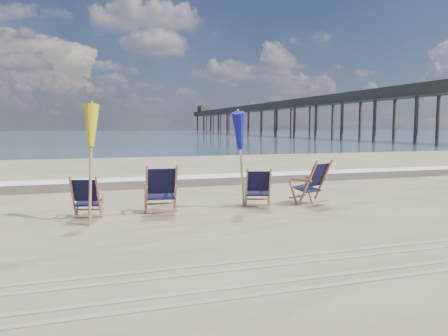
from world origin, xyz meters
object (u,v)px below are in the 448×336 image
object	(u,v)px
beach_chair_1	(176,189)
fishing_pier	(288,114)
beach_chair_0	(98,197)
beach_chair_3	(323,181)
umbrella_blue	(241,134)
beach_chair_2	(270,188)
umbrella_yellow	(89,130)

from	to	relation	value
beach_chair_1	fishing_pier	distance (m)	82.70
beach_chair_0	beach_chair_3	bearing A→B (deg)	-163.87
umbrella_blue	fishing_pier	distance (m)	81.69
beach_chair_3	beach_chair_1	bearing A→B (deg)	-22.70
beach_chair_0	umbrella_blue	bearing A→B (deg)	-161.17
beach_chair_0	beach_chair_2	xyz separation A→B (m)	(3.85, 0.05, 0.02)
beach_chair_2	umbrella_yellow	size ratio (longest dim) A/B	0.41
umbrella_blue	beach_chair_3	bearing A→B (deg)	-2.36
beach_chair_1	umbrella_yellow	size ratio (longest dim) A/B	0.47
fishing_pier	beach_chair_0	bearing A→B (deg)	-119.44
beach_chair_3	umbrella_yellow	bearing A→B (deg)	-20.34
beach_chair_2	beach_chair_3	size ratio (longest dim) A/B	0.87
beach_chair_2	fishing_pier	xyz separation A→B (m)	(37.14, 72.58, 4.17)
beach_chair_3	fishing_pier	distance (m)	80.86
beach_chair_1	umbrella_yellow	distance (m)	2.18
umbrella_blue	fishing_pier	size ratio (longest dim) A/B	0.02
beach_chair_0	beach_chair_2	world-z (taller)	beach_chair_2
beach_chair_1	fishing_pier	xyz separation A→B (m)	(39.37, 72.61, 4.09)
umbrella_yellow	beach_chair_0	bearing A→B (deg)	63.16
beach_chair_0	beach_chair_1	xyz separation A→B (m)	(1.61, 0.01, 0.10)
umbrella_yellow	fishing_pier	size ratio (longest dim) A/B	0.02
beach_chair_1	beach_chair_2	world-z (taller)	beach_chair_1
umbrella_yellow	umbrella_blue	bearing A→B (deg)	8.98
beach_chair_2	beach_chair_3	xyz separation A→B (m)	(1.50, 0.11, 0.07)
beach_chair_2	fishing_pier	world-z (taller)	fishing_pier
beach_chair_2	umbrella_yellow	bearing A→B (deg)	22.53
fishing_pier	umbrella_yellow	bearing A→B (deg)	-119.43
beach_chair_0	fishing_pier	world-z (taller)	fishing_pier
beach_chair_0	beach_chair_2	bearing A→B (deg)	-164.89
beach_chair_0	beach_chair_1	world-z (taller)	beach_chair_1
beach_chair_2	fishing_pier	bearing A→B (deg)	-99.28
beach_chair_1	fishing_pier	bearing A→B (deg)	-113.69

